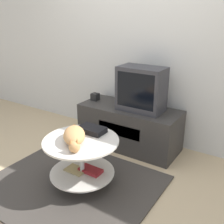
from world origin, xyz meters
The scene contains 9 objects.
ground_plane centered at (0.00, 0.00, 0.00)m, with size 12.00×12.00×0.00m, color tan.
wall_back centered at (0.00, 1.39, 1.30)m, with size 8.00×0.05×2.60m.
rug centered at (0.00, 0.00, 0.01)m, with size 1.59×1.36×0.02m.
tv_stand centered at (0.05, 1.04, 0.26)m, with size 1.24×0.52×0.52m.
tv centered at (0.20, 1.04, 0.77)m, with size 0.53×0.31×0.51m.
speaker centered at (-0.48, 1.05, 0.56)m, with size 0.09×0.09×0.09m.
coffee_table centered at (0.09, 0.07, 0.33)m, with size 0.71×0.71×0.48m.
dvd_box centered at (0.07, 0.25, 0.53)m, with size 0.26×0.16×0.05m.
cat centered at (0.07, 0.00, 0.56)m, with size 0.41×0.45×0.13m.
Camera 1 is at (1.51, -1.59, 1.59)m, focal length 42.00 mm.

